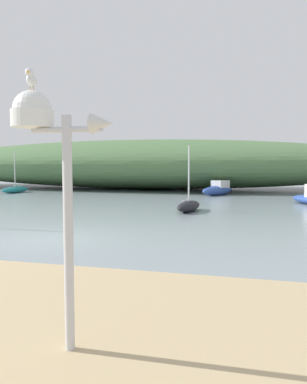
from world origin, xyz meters
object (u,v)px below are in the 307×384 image
mast_structure (44,136)px  motorboat_off_point (218,189)px  sailboat_near_shore (15,189)px  seagull_on_radar (31,79)px  sailboat_mid_channel (189,206)px

mast_structure → motorboat_off_point: 26.88m
mast_structure → sailboat_near_shore: size_ratio=0.90×
seagull_on_radar → sailboat_near_shore: (-17.27, 24.73, -3.28)m
motorboat_off_point → sailboat_mid_channel: size_ratio=1.16×
sailboat_near_shore → mast_structure: bearing=-54.8°
mast_structure → sailboat_near_shore: bearing=125.2°
motorboat_off_point → sailboat_mid_channel: sailboat_mid_channel is taller
mast_structure → sailboat_near_shore: sailboat_near_shore is taller
sailboat_mid_channel → mast_structure: bearing=-87.3°
seagull_on_radar → motorboat_off_point: (0.01, 26.79, -3.10)m
mast_structure → seagull_on_radar: (-0.15, -0.02, 0.70)m
seagull_on_radar → sailboat_near_shore: 30.34m
mast_structure → seagull_on_radar: 0.72m
mast_structure → seagull_on_radar: seagull_on_radar is taller
seagull_on_radar → motorboat_off_point: 26.97m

